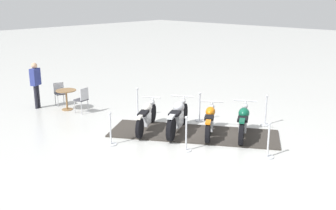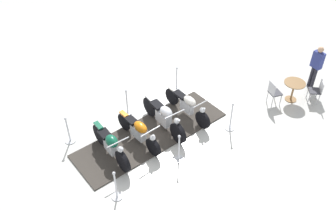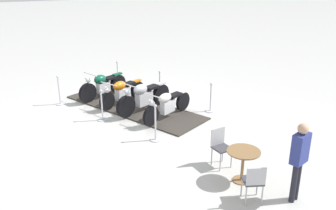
{
  "view_description": "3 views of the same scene",
  "coord_description": "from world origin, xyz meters",
  "px_view_note": "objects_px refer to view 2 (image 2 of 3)",
  "views": [
    {
      "loc": [
        7.44,
        -9.18,
        4.27
      ],
      "look_at": [
        -1.18,
        0.09,
        0.71
      ],
      "focal_mm": 42.43,
      "sensor_mm": 36.0,
      "label": 1
    },
    {
      "loc": [
        0.64,
        8.72,
        8.47
      ],
      "look_at": [
        -0.59,
        -0.29,
        0.96
      ],
      "focal_mm": 39.26,
      "sensor_mm": 36.0,
      "label": 2
    },
    {
      "loc": [
        -11.6,
        2.94,
        4.72
      ],
      "look_at": [
        -1.71,
        -0.65,
        0.63
      ],
      "focal_mm": 39.63,
      "sensor_mm": 36.0,
      "label": 3
    }
  ],
  "objects_px": {
    "stanchion_left_front": "(69,134)",
    "cafe_table": "(294,87)",
    "motorcycle_cream": "(188,105)",
    "motorcycle_copper": "(139,131)",
    "stanchion_left_rear": "(177,83)",
    "stanchion_left_mid": "(127,105)",
    "motorcycle_chrome": "(164,117)",
    "cafe_chair_across_table": "(317,90)",
    "stanchion_right_mid": "(179,152)",
    "cafe_chair_near_table": "(274,92)",
    "motorcycle_forest": "(111,145)",
    "stanchion_right_rear": "(231,121)",
    "stanchion_right_front": "(116,189)",
    "bystander_person": "(317,64)"
  },
  "relations": [
    {
      "from": "stanchion_right_mid",
      "to": "cafe_table",
      "type": "height_order",
      "value": "stanchion_right_mid"
    },
    {
      "from": "motorcycle_forest",
      "to": "cafe_chair_across_table",
      "type": "relative_size",
      "value": 2.16
    },
    {
      "from": "cafe_chair_across_table",
      "to": "stanchion_left_mid",
      "type": "bearing_deg",
      "value": 12.93
    },
    {
      "from": "stanchion_right_mid",
      "to": "cafe_chair_near_table",
      "type": "height_order",
      "value": "stanchion_right_mid"
    },
    {
      "from": "stanchion_right_mid",
      "to": "motorcycle_copper",
      "type": "bearing_deg",
      "value": -38.76
    },
    {
      "from": "stanchion_right_mid",
      "to": "stanchion_right_rear",
      "type": "height_order",
      "value": "stanchion_right_rear"
    },
    {
      "from": "motorcycle_chrome",
      "to": "cafe_table",
      "type": "height_order",
      "value": "motorcycle_chrome"
    },
    {
      "from": "stanchion_right_mid",
      "to": "cafe_chair_near_table",
      "type": "relative_size",
      "value": 1.07
    },
    {
      "from": "motorcycle_copper",
      "to": "stanchion_right_rear",
      "type": "xyz_separation_m",
      "value": [
        -3.05,
        -0.23,
        -0.13
      ]
    },
    {
      "from": "stanchion_left_rear",
      "to": "stanchion_left_mid",
      "type": "bearing_deg",
      "value": 30.83
    },
    {
      "from": "motorcycle_copper",
      "to": "stanchion_right_mid",
      "type": "relative_size",
      "value": 1.8
    },
    {
      "from": "stanchion_left_rear",
      "to": "stanchion_left_mid",
      "type": "xyz_separation_m",
      "value": [
        1.92,
        1.14,
        0.03
      ]
    },
    {
      "from": "motorcycle_copper",
      "to": "motorcycle_cream",
      "type": "height_order",
      "value": "motorcycle_cream"
    },
    {
      "from": "cafe_table",
      "to": "bystander_person",
      "type": "bearing_deg",
      "value": -148.0
    },
    {
      "from": "stanchion_left_rear",
      "to": "stanchion_left_front",
      "type": "distance_m",
      "value": 4.46
    },
    {
      "from": "motorcycle_forest",
      "to": "cafe_chair_near_table",
      "type": "height_order",
      "value": "motorcycle_forest"
    },
    {
      "from": "stanchion_left_rear",
      "to": "stanchion_right_mid",
      "type": "height_order",
      "value": "stanchion_right_mid"
    },
    {
      "from": "motorcycle_forest",
      "to": "cafe_chair_across_table",
      "type": "xyz_separation_m",
      "value": [
        -7.36,
        -1.75,
        0.01
      ]
    },
    {
      "from": "motorcycle_copper",
      "to": "stanchion_right_rear",
      "type": "relative_size",
      "value": 1.71
    },
    {
      "from": "motorcycle_cream",
      "to": "stanchion_right_front",
      "type": "xyz_separation_m",
      "value": [
        2.52,
        3.1,
        -0.16
      ]
    },
    {
      "from": "stanchion_right_mid",
      "to": "stanchion_left_mid",
      "type": "bearing_deg",
      "value": -59.17
    },
    {
      "from": "bystander_person",
      "to": "stanchion_right_mid",
      "type": "bearing_deg",
      "value": 4.17
    },
    {
      "from": "stanchion_left_rear",
      "to": "stanchion_right_front",
      "type": "distance_m",
      "value": 5.27
    },
    {
      "from": "stanchion_right_rear",
      "to": "cafe_chair_near_table",
      "type": "xyz_separation_m",
      "value": [
        -1.84,
        -1.06,
        0.2
      ]
    },
    {
      "from": "motorcycle_forest",
      "to": "stanchion_right_rear",
      "type": "xyz_separation_m",
      "value": [
        -3.93,
        -0.75,
        -0.15
      ]
    },
    {
      "from": "stanchion_left_front",
      "to": "bystander_person",
      "type": "bearing_deg",
      "value": -169.0
    },
    {
      "from": "stanchion_left_front",
      "to": "bystander_person",
      "type": "height_order",
      "value": "bystander_person"
    },
    {
      "from": "motorcycle_cream",
      "to": "cafe_chair_across_table",
      "type": "height_order",
      "value": "motorcycle_cream"
    },
    {
      "from": "motorcycle_forest",
      "to": "stanchion_right_mid",
      "type": "height_order",
      "value": "motorcycle_forest"
    },
    {
      "from": "stanchion_left_rear",
      "to": "cafe_chair_near_table",
      "type": "bearing_deg",
      "value": 157.62
    },
    {
      "from": "stanchion_left_front",
      "to": "stanchion_right_rear",
      "type": "distance_m",
      "value": 5.27
    },
    {
      "from": "stanchion_right_rear",
      "to": "cafe_chair_across_table",
      "type": "bearing_deg",
      "value": -163.73
    },
    {
      "from": "stanchion_left_front",
      "to": "cafe_table",
      "type": "relative_size",
      "value": 1.31
    },
    {
      "from": "motorcycle_cream",
      "to": "motorcycle_copper",
      "type": "bearing_deg",
      "value": -90.08
    },
    {
      "from": "motorcycle_chrome",
      "to": "cafe_chair_across_table",
      "type": "bearing_deg",
      "value": 69.67
    },
    {
      "from": "stanchion_left_mid",
      "to": "cafe_chair_across_table",
      "type": "distance_m",
      "value": 6.79
    },
    {
      "from": "motorcycle_chrome",
      "to": "cafe_chair_near_table",
      "type": "xyz_separation_m",
      "value": [
        -4.02,
        -0.77,
        0.03
      ]
    },
    {
      "from": "motorcycle_chrome",
      "to": "stanchion_left_rear",
      "type": "xyz_separation_m",
      "value": [
        -0.75,
        -2.11,
        -0.22
      ]
    },
    {
      "from": "stanchion_left_front",
      "to": "cafe_chair_across_table",
      "type": "height_order",
      "value": "stanchion_left_front"
    },
    {
      "from": "stanchion_left_mid",
      "to": "cafe_chair_across_table",
      "type": "xyz_separation_m",
      "value": [
        -6.79,
        0.26,
        0.18
      ]
    },
    {
      "from": "cafe_chair_across_table",
      "to": "cafe_table",
      "type": "bearing_deg",
      "value": -0.0
    },
    {
      "from": "stanchion_left_front",
      "to": "cafe_chair_across_table",
      "type": "bearing_deg",
      "value": -174.22
    },
    {
      "from": "stanchion_left_front",
      "to": "stanchion_right_front",
      "type": "relative_size",
      "value": 0.96
    },
    {
      "from": "motorcycle_forest",
      "to": "stanchion_left_mid",
      "type": "relative_size",
      "value": 1.85
    },
    {
      "from": "stanchion_right_rear",
      "to": "cafe_chair_across_table",
      "type": "height_order",
      "value": "stanchion_right_rear"
    },
    {
      "from": "stanchion_left_front",
      "to": "cafe_table",
      "type": "distance_m",
      "value": 7.99
    },
    {
      "from": "stanchion_left_front",
      "to": "stanchion_right_front",
      "type": "height_order",
      "value": "stanchion_right_front"
    },
    {
      "from": "stanchion_right_mid",
      "to": "stanchion_right_front",
      "type": "distance_m",
      "value": 2.23
    },
    {
      "from": "motorcycle_chrome",
      "to": "cafe_chair_near_table",
      "type": "bearing_deg",
      "value": 73.28
    },
    {
      "from": "motorcycle_cream",
      "to": "stanchion_left_front",
      "type": "distance_m",
      "value": 4.03
    }
  ]
}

